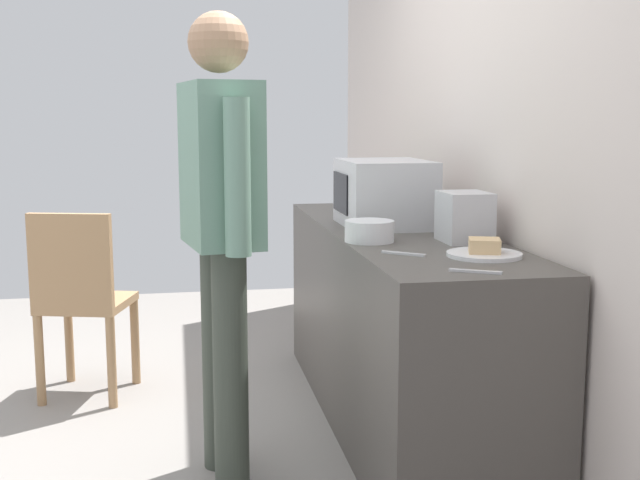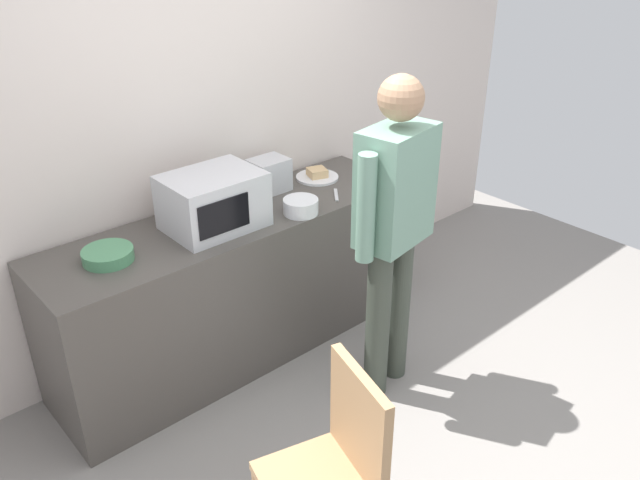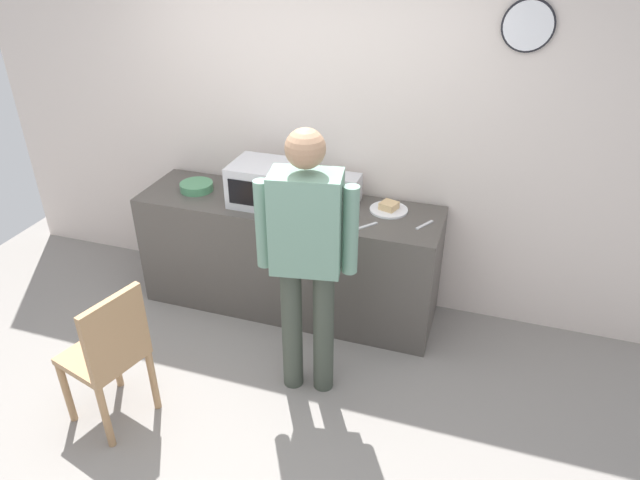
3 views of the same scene
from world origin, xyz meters
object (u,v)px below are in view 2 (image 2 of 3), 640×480
salad_bowl (301,206)px  person_standing (394,219)px  toaster (269,175)px  spoon_utensil (364,173)px  wooden_chair (334,467)px  microwave (213,201)px  cereal_bowl (108,255)px  sandwich_plate (317,176)px  fork_utensil (336,195)px

salad_bowl → person_standing: size_ratio=0.11×
toaster → person_standing: person_standing is taller
spoon_utensil → wooden_chair: size_ratio=0.18×
microwave → spoon_utensil: microwave is taller
toaster → person_standing: size_ratio=0.12×
microwave → toaster: size_ratio=2.27×
microwave → cereal_bowl: (-0.60, 0.03, -0.12)m
sandwich_plate → cereal_bowl: sandwich_plate is taller
microwave → spoon_utensil: (1.13, 0.01, -0.15)m
cereal_bowl → toaster: bearing=8.3°
microwave → sandwich_plate: size_ratio=1.86×
salad_bowl → cereal_bowl: 1.07m
toaster → person_standing: (0.05, -0.97, 0.05)m
cereal_bowl → toaster: toaster is taller
wooden_chair → toaster: bearing=59.8°
fork_utensil → spoon_utensil: same height
toaster → person_standing: bearing=-87.1°
cereal_bowl → microwave: bearing=-3.0°
spoon_utensil → wooden_chair: wooden_chair is taller
sandwich_plate → salad_bowl: size_ratio=1.35×
salad_bowl → toaster: 0.38m
microwave → toaster: microwave is taller
salad_bowl → cereal_bowl: bearing=168.7°
salad_bowl → spoon_utensil: 0.71m
sandwich_plate → person_standing: (-0.29, -0.92, 0.13)m
fork_utensil → toaster: bearing=127.7°
microwave → fork_utensil: microwave is taller
sandwich_plate → toaster: size_ratio=1.22×
microwave → sandwich_plate: bearing=9.6°
spoon_utensil → wooden_chair: 2.13m
toaster → fork_utensil: size_ratio=1.29×
cereal_bowl → toaster: 1.13m
microwave → fork_utensil: bearing=-9.5°
sandwich_plate → toaster: (-0.34, 0.05, 0.08)m
cereal_bowl → fork_utensil: size_ratio=1.46×
salad_bowl → spoon_utensil: size_ratio=1.17×
sandwich_plate → person_standing: size_ratio=0.15×
microwave → wooden_chair: (-0.41, -1.41, -0.52)m
microwave → cereal_bowl: 0.61m
cereal_bowl → salad_bowl: bearing=-11.3°
spoon_utensil → toaster: bearing=163.0°
cereal_bowl → wooden_chair: cereal_bowl is taller
sandwich_plate → person_standing: bearing=-107.6°
sandwich_plate → wooden_chair: (-1.27, -1.55, -0.39)m
salad_bowl → person_standing: bearing=-79.0°
cereal_bowl → spoon_utensil: 1.73m
microwave → person_standing: bearing=-53.6°
sandwich_plate → fork_utensil: sandwich_plate is taller
fork_utensil → person_standing: bearing=-107.3°
cereal_bowl → wooden_chair: (0.18, -1.44, -0.40)m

